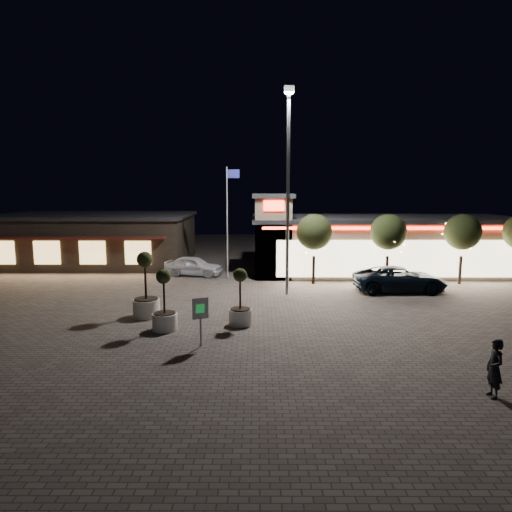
{
  "coord_description": "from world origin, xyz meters",
  "views": [
    {
      "loc": [
        0.17,
        -19.62,
        6.47
      ],
      "look_at": [
        0.09,
        6.0,
        2.67
      ],
      "focal_mm": 32.0,
      "sensor_mm": 36.0,
      "label": 1
    }
  ],
  "objects_px": {
    "pickup_truck": "(400,279)",
    "valet_sign": "(200,312)",
    "planter_mid": "(165,311)",
    "pedestrian": "(495,369)",
    "planter_left": "(146,297)",
    "white_sedan": "(194,266)"
  },
  "relations": [
    {
      "from": "pickup_truck",
      "to": "valet_sign",
      "type": "bearing_deg",
      "value": 130.72
    },
    {
      "from": "valet_sign",
      "to": "planter_mid",
      "type": "bearing_deg",
      "value": 131.61
    },
    {
      "from": "planter_mid",
      "to": "valet_sign",
      "type": "distance_m",
      "value": 2.96
    },
    {
      "from": "pedestrian",
      "to": "planter_left",
      "type": "xyz_separation_m",
      "value": [
        -13.01,
        9.0,
        0.1
      ]
    },
    {
      "from": "pedestrian",
      "to": "planter_left",
      "type": "distance_m",
      "value": 15.82
    },
    {
      "from": "valet_sign",
      "to": "planter_left",
      "type": "bearing_deg",
      "value": 127.3
    },
    {
      "from": "planter_mid",
      "to": "valet_sign",
      "type": "relative_size",
      "value": 1.39
    },
    {
      "from": "pedestrian",
      "to": "planter_left",
      "type": "bearing_deg",
      "value": -126.03
    },
    {
      "from": "white_sedan",
      "to": "planter_mid",
      "type": "xyz_separation_m",
      "value": [
        0.52,
        -13.3,
        0.14
      ]
    },
    {
      "from": "white_sedan",
      "to": "planter_mid",
      "type": "height_order",
      "value": "planter_mid"
    },
    {
      "from": "valet_sign",
      "to": "pickup_truck",
      "type": "bearing_deg",
      "value": 41.82
    },
    {
      "from": "pickup_truck",
      "to": "planter_mid",
      "type": "distance_m",
      "value": 15.5
    },
    {
      "from": "pedestrian",
      "to": "planter_mid",
      "type": "xyz_separation_m",
      "value": [
        -11.64,
        6.84,
        -0.06
      ]
    },
    {
      "from": "white_sedan",
      "to": "planter_mid",
      "type": "bearing_deg",
      "value": -165.19
    },
    {
      "from": "pickup_truck",
      "to": "pedestrian",
      "type": "distance_m",
      "value": 14.91
    },
    {
      "from": "planter_mid",
      "to": "white_sedan",
      "type": "bearing_deg",
      "value": 92.24
    },
    {
      "from": "pickup_truck",
      "to": "white_sedan",
      "type": "distance_m",
      "value": 14.79
    },
    {
      "from": "pickup_truck",
      "to": "planter_mid",
      "type": "bearing_deg",
      "value": 119.91
    },
    {
      "from": "pickup_truck",
      "to": "planter_left",
      "type": "relative_size",
      "value": 1.72
    },
    {
      "from": "planter_mid",
      "to": "valet_sign",
      "type": "xyz_separation_m",
      "value": [
        1.93,
        -2.17,
        0.55
      ]
    },
    {
      "from": "white_sedan",
      "to": "planter_left",
      "type": "height_order",
      "value": "planter_left"
    },
    {
      "from": "pickup_truck",
      "to": "planter_mid",
      "type": "relative_size",
      "value": 2.02
    }
  ]
}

